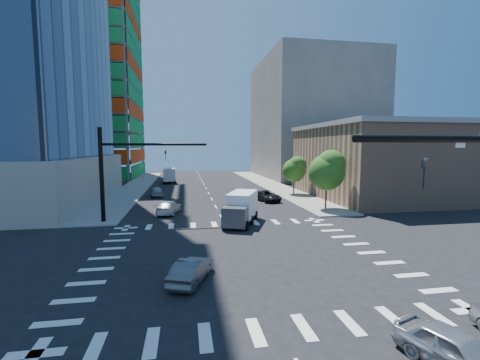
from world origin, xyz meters
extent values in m
plane|color=black|center=(0.00, 0.00, 0.00)|extent=(160.00, 160.00, 0.00)
cube|color=silver|center=(0.00, 0.00, 0.01)|extent=(20.00, 20.00, 0.01)
cube|color=gray|center=(12.50, 40.00, 0.07)|extent=(5.00, 60.00, 0.15)
cube|color=gray|center=(-12.50, 40.00, 0.07)|extent=(5.00, 60.00, 0.15)
cube|color=#1A923F|center=(-14.90, 62.00, 24.50)|extent=(0.12, 24.00, 49.00)
cube|color=red|center=(-27.50, 49.40, 24.50)|extent=(24.00, 0.12, 49.00)
cube|color=tan|center=(25.00, 22.00, 5.00)|extent=(20.00, 22.00, 10.00)
cube|color=slate|center=(25.00, 22.00, 10.30)|extent=(20.50, 22.50, 0.60)
cube|color=slate|center=(27.00, 55.00, 14.00)|extent=(24.00, 30.00, 28.00)
imported|color=black|center=(4.00, -11.50, 6.45)|extent=(0.16, 0.20, 1.00)
cylinder|color=black|center=(-11.50, 11.50, 4.65)|extent=(0.40, 0.40, 9.00)
cylinder|color=black|center=(-6.50, 11.50, 7.55)|extent=(10.00, 0.24, 0.24)
imported|color=black|center=(-5.50, 11.50, 6.45)|extent=(0.16, 0.20, 1.00)
cylinder|color=#382316|center=(12.50, 14.00, 1.29)|extent=(0.20, 0.20, 2.27)
sphere|color=#1B4C14|center=(12.50, 14.00, 4.38)|extent=(4.16, 4.16, 4.16)
sphere|color=#457A28|center=(12.90, 13.70, 5.35)|extent=(3.25, 3.25, 3.25)
cylinder|color=#382316|center=(12.80, 26.00, 1.11)|extent=(0.20, 0.20, 1.92)
sphere|color=#1B4C14|center=(12.80, 26.00, 3.72)|extent=(3.52, 3.52, 3.52)
sphere|color=#457A28|center=(13.20, 25.70, 4.55)|extent=(2.75, 2.75, 2.75)
imported|color=#A0A2A7|center=(4.98, -12.26, 0.67)|extent=(2.79, 4.24, 1.34)
imported|color=black|center=(7.23, 21.00, 0.71)|extent=(3.54, 5.51, 1.41)
imported|color=silver|center=(-5.47, 14.84, 0.70)|extent=(2.91, 5.15, 1.41)
imported|color=#989B9F|center=(-7.86, 27.62, 0.72)|extent=(2.32, 4.45, 1.44)
imported|color=#4D4D52|center=(-3.41, -3.74, 0.64)|extent=(2.67, 4.13, 1.29)
cube|color=white|center=(1.46, 8.73, 1.75)|extent=(3.80, 5.09, 2.39)
cube|color=#404248|center=(1.46, 8.73, 1.15)|extent=(2.59, 2.34, 1.75)
cube|color=silver|center=(-6.83, 46.02, 1.79)|extent=(2.50, 4.83, 2.45)
cube|color=#404248|center=(-6.83, 46.02, 1.18)|extent=(2.25, 1.81, 1.79)
camera|label=1|loc=(-3.66, -20.72, 7.30)|focal=24.00mm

